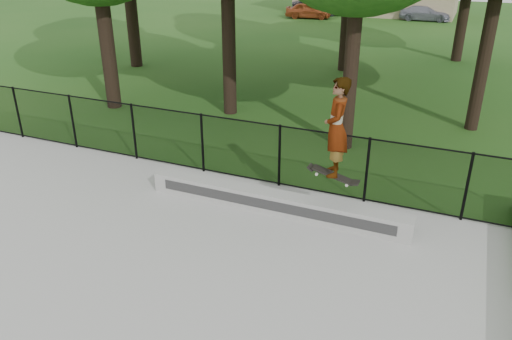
% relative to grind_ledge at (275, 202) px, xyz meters
% --- Properties ---
extents(ground, '(100.00, 100.00, 0.00)m').
position_rel_grind_ledge_xyz_m(ground, '(-2.36, -4.70, -0.28)').
color(ground, '#1D4C15').
rests_on(ground, ground).
extents(concrete_slab, '(14.00, 12.00, 0.06)m').
position_rel_grind_ledge_xyz_m(concrete_slab, '(-2.36, -4.70, -0.25)').
color(concrete_slab, '#A1A19C').
rests_on(concrete_slab, ground).
extents(grind_ledge, '(5.68, 0.40, 0.44)m').
position_rel_grind_ledge_xyz_m(grind_ledge, '(0.00, 0.00, 0.00)').
color(grind_ledge, '#A5A4A0').
rests_on(grind_ledge, concrete_slab).
extents(car_a, '(3.47, 1.86, 1.13)m').
position_rel_grind_ledge_xyz_m(car_a, '(-8.32, 28.14, 0.29)').
color(car_a, '#98401B').
rests_on(car_a, ground).
extents(car_b, '(3.80, 2.52, 1.29)m').
position_rel_grind_ledge_xyz_m(car_b, '(-8.23, 30.09, 0.36)').
color(car_b, black).
rests_on(car_b, ground).
extents(car_c, '(3.30, 1.50, 1.03)m').
position_rel_grind_ledge_xyz_m(car_c, '(-0.27, 30.36, 0.24)').
color(car_c, gray).
rests_on(car_c, ground).
extents(skater_airborne, '(0.82, 0.79, 2.08)m').
position_rel_grind_ledge_xyz_m(skater_airborne, '(1.22, -0.08, 1.84)').
color(skater_airborne, black).
rests_on(skater_airborne, ground).
extents(chainlink_fence, '(16.06, 0.06, 1.50)m').
position_rel_grind_ledge_xyz_m(chainlink_fence, '(-2.36, 1.20, 0.53)').
color(chainlink_fence, black).
rests_on(chainlink_fence, concrete_slab).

